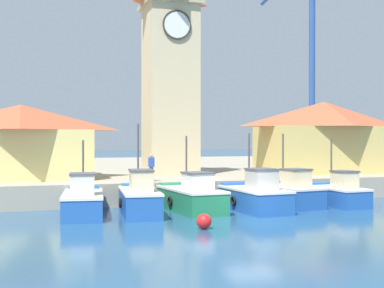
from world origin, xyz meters
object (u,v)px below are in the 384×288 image
(fishing_boat_mid_right, at_px, (337,193))
(mooring_buoy, at_px, (204,221))
(warehouse_left, at_px, (21,141))
(fishing_boat_far_left, at_px, (83,201))
(fishing_boat_mid_left, at_px, (255,196))
(fishing_boat_center, at_px, (289,193))
(port_crane_near, at_px, (310,81))
(dock_worker_near_tower, at_px, (151,167))
(clock_tower, at_px, (170,65))
(fishing_boat_left_inner, at_px, (191,197))
(fishing_boat_left_outer, at_px, (139,199))
(warehouse_right, at_px, (324,136))

(fishing_boat_mid_right, distance_m, mooring_buoy, 11.06)
(warehouse_left, bearing_deg, fishing_boat_far_left, -69.98)
(fishing_boat_mid_left, height_order, fishing_boat_center, fishing_boat_mid_left)
(port_crane_near, bearing_deg, fishing_boat_mid_right, -114.73)
(dock_worker_near_tower, bearing_deg, fishing_boat_mid_left, -45.29)
(port_crane_near, bearing_deg, clock_tower, -153.39)
(fishing_boat_left_inner, relative_size, mooring_buoy, 8.12)
(fishing_boat_left_inner, relative_size, warehouse_left, 0.60)
(fishing_boat_mid_left, relative_size, mooring_buoy, 7.65)
(fishing_boat_left_outer, distance_m, fishing_boat_mid_right, 11.53)
(fishing_boat_left_outer, height_order, fishing_boat_left_inner, fishing_boat_left_outer)
(warehouse_right, bearing_deg, fishing_boat_mid_right, -116.35)
(fishing_boat_left_outer, xyz_separation_m, warehouse_right, (15.46, 8.17, 3.20))
(fishing_boat_left_inner, relative_size, port_crane_near, 0.27)
(fishing_boat_left_outer, xyz_separation_m, fishing_boat_mid_right, (11.53, 0.23, -0.10))
(mooring_buoy, bearing_deg, fishing_boat_mid_left, 46.26)
(fishing_boat_center, height_order, warehouse_left, warehouse_left)
(fishing_boat_left_inner, bearing_deg, dock_worker_near_tower, 109.26)
(warehouse_right, distance_m, port_crane_near, 10.68)
(dock_worker_near_tower, bearing_deg, fishing_boat_far_left, -138.33)
(warehouse_right, xyz_separation_m, dock_worker_near_tower, (-13.90, -4.00, -1.83))
(fishing_boat_center, relative_size, fishing_boat_mid_right, 1.04)
(fishing_boat_far_left, relative_size, port_crane_near, 0.28)
(warehouse_right, relative_size, port_crane_near, 0.50)
(fishing_boat_center, xyz_separation_m, port_crane_near, (10.48, 16.17, 8.34))
(fishing_boat_left_outer, height_order, fishing_boat_center, fishing_boat_left_outer)
(fishing_boat_far_left, xyz_separation_m, clock_tower, (6.81, 8.92, 8.14))
(fishing_boat_center, xyz_separation_m, clock_tower, (-4.65, 8.59, 8.14))
(fishing_boat_center, distance_m, mooring_buoy, 8.90)
(warehouse_left, height_order, dock_worker_near_tower, warehouse_left)
(fishing_boat_mid_left, distance_m, mooring_buoy, 6.30)
(fishing_boat_mid_right, bearing_deg, fishing_boat_mid_left, -172.87)
(mooring_buoy, bearing_deg, fishing_boat_left_outer, 109.65)
(warehouse_left, height_order, mooring_buoy, warehouse_left)
(fishing_boat_left_inner, xyz_separation_m, fishing_boat_mid_left, (3.25, -0.86, 0.03))
(clock_tower, bearing_deg, fishing_boat_mid_left, -77.77)
(fishing_boat_mid_left, relative_size, warehouse_right, 0.52)
(fishing_boat_mid_right, bearing_deg, fishing_boat_far_left, 179.71)
(fishing_boat_center, bearing_deg, fishing_boat_mid_right, -7.94)
(fishing_boat_left_inner, height_order, warehouse_left, warehouse_left)
(fishing_boat_mid_left, bearing_deg, fishing_boat_mid_right, 7.13)
(fishing_boat_far_left, height_order, clock_tower, clock_tower)
(fishing_boat_mid_left, bearing_deg, fishing_boat_left_outer, 175.86)
(clock_tower, distance_m, mooring_buoy, 16.74)
(dock_worker_near_tower, bearing_deg, warehouse_left, 149.02)
(fishing_boat_left_inner, relative_size, warehouse_right, 0.55)
(fishing_boat_mid_left, xyz_separation_m, dock_worker_near_tower, (-4.56, 4.61, 1.39))
(fishing_boat_mid_left, bearing_deg, mooring_buoy, -133.74)
(clock_tower, bearing_deg, warehouse_left, -176.29)
(clock_tower, bearing_deg, port_crane_near, 26.61)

